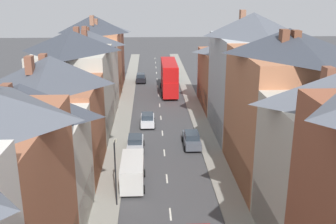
{
  "coord_description": "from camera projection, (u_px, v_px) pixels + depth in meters",
  "views": [
    {
      "loc": [
        -1.48,
        -14.73,
        16.73
      ],
      "look_at": [
        0.72,
        30.7,
        2.47
      ],
      "focal_mm": 42.0,
      "sensor_mm": 36.0,
      "label": 1
    }
  ],
  "objects": [
    {
      "name": "pavement_right",
      "position": [
        196.0,
        112.0,
        55.54
      ],
      "size": [
        2.2,
        104.0,
        0.14
      ],
      "primitive_type": "cube",
      "color": "gray",
      "rests_on": "ground"
    },
    {
      "name": "street_lamp",
      "position": [
        115.0,
        169.0,
        30.83
      ],
      "size": [
        0.2,
        1.12,
        5.5
      ],
      "color": "black",
      "rests_on": "ground"
    },
    {
      "name": "car_near_blue",
      "position": [
        141.0,
        78.0,
        73.55
      ],
      "size": [
        1.9,
        4.01,
        1.68
      ],
      "color": "black",
      "rests_on": "ground"
    },
    {
      "name": "double_decker_bus_lead",
      "position": [
        169.0,
        77.0,
        65.34
      ],
      "size": [
        2.74,
        10.8,
        5.3
      ],
      "color": "red",
      "rests_on": "ground"
    },
    {
      "name": "pavement_left",
      "position": [
        124.0,
        113.0,
        55.07
      ],
      "size": [
        2.2,
        104.0,
        0.14
      ],
      "primitive_type": "cube",
      "color": "gray",
      "rests_on": "ground"
    },
    {
      "name": "terrace_row_left",
      "position": [
        63.0,
        100.0,
        39.51
      ],
      "size": [
        8.0,
        71.04,
        13.91
      ],
      "color": "silver",
      "rests_on": "ground"
    },
    {
      "name": "car_parked_right_a",
      "position": [
        135.0,
        143.0,
        42.37
      ],
      "size": [
        1.9,
        4.16,
        1.68
      ],
      "color": "#B7BABF",
      "rests_on": "ground"
    },
    {
      "name": "terrace_row_right",
      "position": [
        289.0,
        118.0,
        33.02
      ],
      "size": [
        8.0,
        60.21,
        14.48
      ],
      "color": "#935138",
      "rests_on": "ground"
    },
    {
      "name": "centre_line_dashes",
      "position": [
        161.0,
        118.0,
        53.42
      ],
      "size": [
        0.14,
        97.8,
        0.01
      ],
      "color": "silver",
      "rests_on": "ground"
    },
    {
      "name": "car_parked_left_b",
      "position": [
        173.0,
        76.0,
        75.07
      ],
      "size": [
        1.9,
        4.36,
        1.69
      ],
      "color": "#236093",
      "rests_on": "ground"
    },
    {
      "name": "car_near_silver",
      "position": [
        192.0,
        139.0,
        43.46
      ],
      "size": [
        1.9,
        4.53,
        1.7
      ],
      "color": "#4C515B",
      "rests_on": "ground"
    },
    {
      "name": "delivery_van",
      "position": [
        132.0,
        171.0,
        34.74
      ],
      "size": [
        2.2,
        5.2,
        2.41
      ],
      "color": "silver",
      "rests_on": "ground"
    },
    {
      "name": "car_mid_black",
      "position": [
        148.0,
        120.0,
        50.06
      ],
      "size": [
        1.9,
        4.03,
        1.65
      ],
      "color": "silver",
      "rests_on": "ground"
    },
    {
      "name": "car_parked_left_a",
      "position": [
        171.0,
        69.0,
        81.24
      ],
      "size": [
        1.9,
        3.82,
        1.65
      ],
      "color": "black",
      "rests_on": "ground"
    }
  ]
}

